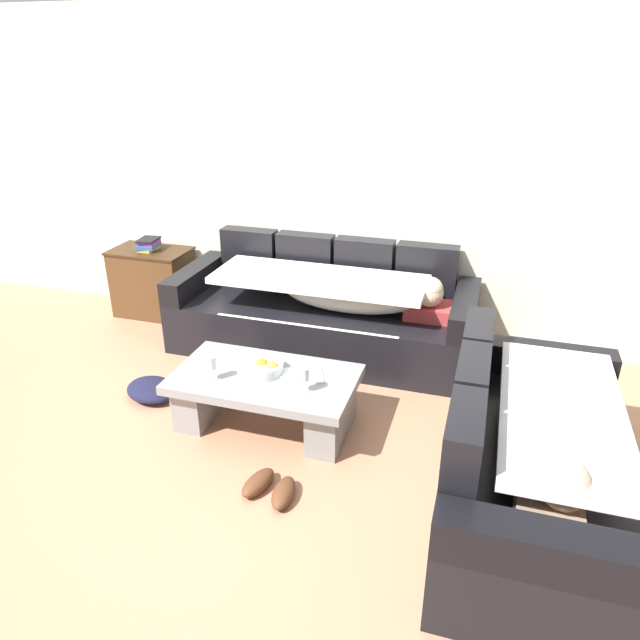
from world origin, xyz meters
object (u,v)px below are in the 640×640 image
(couch_along_wall, at_px, (327,313))
(wine_glass_near_left, at_px, (211,363))
(couch_near_window, at_px, (533,462))
(pair_of_shoes, at_px, (271,488))
(crumpled_garment, at_px, (151,390))
(wine_glass_near_right, at_px, (304,375))
(book_stack_on_cabinet, at_px, (148,244))
(side_cabinet, at_px, (153,282))
(fruit_bowl, at_px, (263,367))
(coffee_table, at_px, (265,394))
(open_magazine, at_px, (301,375))

(couch_along_wall, height_order, wine_glass_near_left, couch_along_wall)
(couch_along_wall, xyz_separation_m, couch_near_window, (1.59, -1.54, 0.01))
(pair_of_shoes, xyz_separation_m, crumpled_garment, (-1.22, 0.71, 0.01))
(wine_glass_near_right, xyz_separation_m, book_stack_on_cabinet, (-2.02, 1.52, 0.20))
(wine_glass_near_right, bearing_deg, side_cabinet, 142.99)
(fruit_bowl, height_order, crumpled_garment, fruit_bowl)
(couch_along_wall, relative_size, wine_glass_near_left, 14.89)
(couch_near_window, height_order, crumpled_garment, couch_near_window)
(couch_along_wall, xyz_separation_m, wine_glass_near_right, (0.23, -1.30, 0.17))
(coffee_table, distance_m, book_stack_on_cabinet, 2.27)
(coffee_table, xyz_separation_m, side_cabinet, (-1.71, 1.42, 0.08))
(coffee_table, distance_m, wine_glass_near_left, 0.42)
(wine_glass_near_left, bearing_deg, book_stack_on_cabinet, 132.15)
(fruit_bowl, relative_size, wine_glass_near_right, 1.69)
(couch_near_window, bearing_deg, couch_along_wall, 45.88)
(crumpled_garment, bearing_deg, open_magazine, -0.58)
(coffee_table, distance_m, side_cabinet, 2.22)
(couch_near_window, height_order, pair_of_shoes, couch_near_window)
(couch_along_wall, relative_size, coffee_table, 2.06)
(wine_glass_near_right, xyz_separation_m, crumpled_garment, (-1.24, 0.18, -0.44))
(couch_along_wall, relative_size, book_stack_on_cabinet, 10.96)
(side_cabinet, bearing_deg, book_stack_on_cabinet, -70.69)
(open_magazine, bearing_deg, side_cabinet, 123.30)
(wine_glass_near_left, xyz_separation_m, pair_of_shoes, (0.59, -0.49, -0.45))
(wine_glass_near_right, bearing_deg, couch_near_window, -10.15)
(coffee_table, relative_size, open_magazine, 4.29)
(wine_glass_near_right, height_order, crumpled_garment, wine_glass_near_right)
(wine_glass_near_left, relative_size, pair_of_shoes, 0.50)
(wine_glass_near_right, bearing_deg, book_stack_on_cabinet, 143.06)
(fruit_bowl, xyz_separation_m, pair_of_shoes, (0.31, -0.67, -0.37))
(pair_of_shoes, bearing_deg, wine_glass_near_left, 140.01)
(crumpled_garment, bearing_deg, couch_along_wall, 48.01)
(wine_glass_near_right, distance_m, crumpled_garment, 1.33)
(couch_along_wall, height_order, open_magazine, couch_along_wall)
(couch_near_window, bearing_deg, fruit_bowl, 77.06)
(open_magazine, xyz_separation_m, crumpled_garment, (-1.16, 0.01, -0.33))
(couch_near_window, bearing_deg, pair_of_shoes, 101.69)
(couch_near_window, relative_size, open_magazine, 6.52)
(coffee_table, xyz_separation_m, crumpled_garment, (-0.93, 0.07, -0.18))
(side_cabinet, distance_m, book_stack_on_cabinet, 0.38)
(open_magazine, distance_m, pair_of_shoes, 0.78)
(couch_near_window, relative_size, crumpled_garment, 4.56)
(couch_along_wall, distance_m, crumpled_garment, 1.53)
(coffee_table, bearing_deg, pair_of_shoes, -66.01)
(wine_glass_near_left, xyz_separation_m, crumpled_garment, (-0.63, 0.22, -0.44))
(fruit_bowl, relative_size, open_magazine, 1.00)
(couch_near_window, height_order, fruit_bowl, couch_near_window)
(side_cabinet, relative_size, book_stack_on_cabinet, 3.19)
(couch_near_window, relative_size, wine_glass_near_right, 11.00)
(fruit_bowl, height_order, open_magazine, fruit_bowl)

